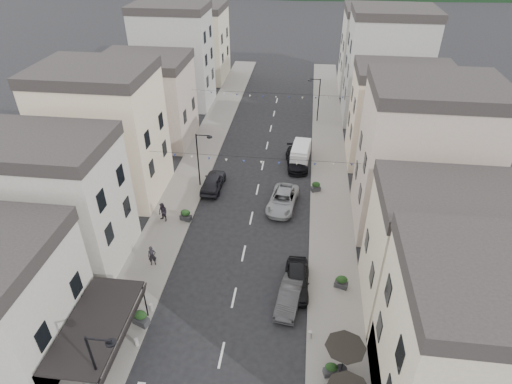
{
  "coord_description": "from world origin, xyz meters",
  "views": [
    {
      "loc": [
        4.36,
        -11.02,
        24.33
      ],
      "look_at": [
        0.54,
        20.24,
        3.5
      ],
      "focal_mm": 30.0,
      "sensor_mm": 36.0,
      "label": 1
    }
  ],
  "objects_px": {
    "pedestrian_a": "(152,256)",
    "pedestrian_b": "(163,212)",
    "parked_car_a": "(297,280)",
    "parked_car_c": "(283,200)",
    "delivery_van": "(301,154)",
    "parked_car_d": "(297,160)",
    "parked_car_b": "(289,297)",
    "parked_car_e": "(213,182)"
  },
  "relations": [
    {
      "from": "parked_car_b",
      "to": "parked_car_d",
      "type": "xyz_separation_m",
      "value": [
        -0.35,
        20.52,
        0.07
      ]
    },
    {
      "from": "parked_car_c",
      "to": "parked_car_d",
      "type": "relative_size",
      "value": 1.02
    },
    {
      "from": "delivery_van",
      "to": "pedestrian_a",
      "type": "distance_m",
      "value": 21.83
    },
    {
      "from": "parked_car_d",
      "to": "pedestrian_b",
      "type": "bearing_deg",
      "value": -142.27
    },
    {
      "from": "parked_car_b",
      "to": "pedestrian_b",
      "type": "xyz_separation_m",
      "value": [
        -12.15,
        8.58,
        0.35
      ]
    },
    {
      "from": "parked_car_e",
      "to": "pedestrian_b",
      "type": "xyz_separation_m",
      "value": [
        -3.41,
        -6.14,
        0.24
      ]
    },
    {
      "from": "parked_car_c",
      "to": "parked_car_d",
      "type": "bearing_deg",
      "value": 90.41
    },
    {
      "from": "pedestrian_b",
      "to": "parked_car_a",
      "type": "bearing_deg",
      "value": -1.19
    },
    {
      "from": "pedestrian_a",
      "to": "pedestrian_b",
      "type": "distance_m",
      "value": 5.89
    },
    {
      "from": "parked_car_a",
      "to": "pedestrian_a",
      "type": "bearing_deg",
      "value": 174.1
    },
    {
      "from": "parked_car_d",
      "to": "parked_car_a",
      "type": "bearing_deg",
      "value": -95.16
    },
    {
      "from": "parked_car_e",
      "to": "pedestrian_a",
      "type": "distance_m",
      "value": 12.22
    },
    {
      "from": "parked_car_a",
      "to": "parked_car_d",
      "type": "xyz_separation_m",
      "value": [
        -0.81,
        18.8,
        -0.01
      ]
    },
    {
      "from": "parked_car_b",
      "to": "pedestrian_b",
      "type": "relative_size",
      "value": 2.3
    },
    {
      "from": "pedestrian_a",
      "to": "parked_car_c",
      "type": "bearing_deg",
      "value": 24.39
    },
    {
      "from": "parked_car_d",
      "to": "parked_car_b",
      "type": "bearing_deg",
      "value": -96.65
    },
    {
      "from": "parked_car_d",
      "to": "delivery_van",
      "type": "distance_m",
      "value": 1.05
    },
    {
      "from": "parked_car_b",
      "to": "parked_car_a",
      "type": "bearing_deg",
      "value": 83.09
    },
    {
      "from": "parked_car_e",
      "to": "pedestrian_b",
      "type": "bearing_deg",
      "value": 62.63
    },
    {
      "from": "parked_car_a",
      "to": "parked_car_c",
      "type": "xyz_separation_m",
      "value": [
        -1.8,
        10.62,
        -0.03
      ]
    },
    {
      "from": "parked_car_a",
      "to": "delivery_van",
      "type": "relative_size",
      "value": 0.97
    },
    {
      "from": "parked_car_b",
      "to": "parked_car_e",
      "type": "distance_m",
      "value": 17.12
    },
    {
      "from": "pedestrian_b",
      "to": "parked_car_e",
      "type": "bearing_deg",
      "value": 88.32
    },
    {
      "from": "parked_car_b",
      "to": "delivery_van",
      "type": "relative_size",
      "value": 0.9
    },
    {
      "from": "delivery_van",
      "to": "parked_car_a",
      "type": "bearing_deg",
      "value": -83.71
    },
    {
      "from": "parked_car_c",
      "to": "delivery_van",
      "type": "xyz_separation_m",
      "value": [
        1.39,
        9.1,
        0.34
      ]
    },
    {
      "from": "pedestrian_a",
      "to": "pedestrian_b",
      "type": "xyz_separation_m",
      "value": [
        -0.9,
        5.82,
        0.05
      ]
    },
    {
      "from": "parked_car_e",
      "to": "pedestrian_b",
      "type": "distance_m",
      "value": 7.03
    },
    {
      "from": "parked_car_e",
      "to": "parked_car_c",
      "type": "bearing_deg",
      "value": 163.86
    },
    {
      "from": "parked_car_d",
      "to": "pedestrian_b",
      "type": "xyz_separation_m",
      "value": [
        -11.8,
        -11.95,
        0.28
      ]
    },
    {
      "from": "parked_car_d",
      "to": "parked_car_c",
      "type": "bearing_deg",
      "value": -104.52
    },
    {
      "from": "pedestrian_a",
      "to": "pedestrian_b",
      "type": "height_order",
      "value": "pedestrian_b"
    },
    {
      "from": "parked_car_a",
      "to": "parked_car_e",
      "type": "relative_size",
      "value": 0.97
    },
    {
      "from": "parked_car_a",
      "to": "delivery_van",
      "type": "xyz_separation_m",
      "value": [
        -0.41,
        19.72,
        0.31
      ]
    },
    {
      "from": "pedestrian_a",
      "to": "parked_car_b",
      "type": "bearing_deg",
      "value": -33.45
    },
    {
      "from": "parked_car_a",
      "to": "pedestrian_b",
      "type": "xyz_separation_m",
      "value": [
        -12.61,
        6.85,
        0.27
      ]
    },
    {
      "from": "parked_car_d",
      "to": "parked_car_e",
      "type": "distance_m",
      "value": 10.2
    },
    {
      "from": "parked_car_c",
      "to": "parked_car_e",
      "type": "relative_size",
      "value": 1.14
    },
    {
      "from": "parked_car_c",
      "to": "parked_car_a",
      "type": "bearing_deg",
      "value": -73.08
    },
    {
      "from": "parked_car_d",
      "to": "parked_car_e",
      "type": "height_order",
      "value": "parked_car_e"
    },
    {
      "from": "parked_car_b",
      "to": "parked_car_c",
      "type": "bearing_deg",
      "value": 104.18
    },
    {
      "from": "pedestrian_b",
      "to": "parked_car_b",
      "type": "bearing_deg",
      "value": -7.88
    }
  ]
}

